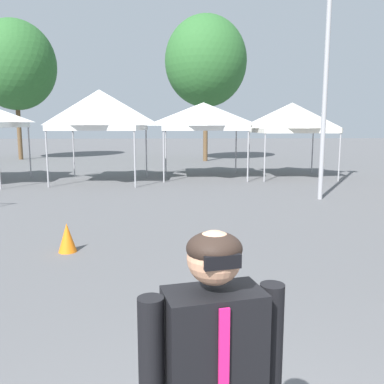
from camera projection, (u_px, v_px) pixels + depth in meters
name	position (u px, v px, depth m)	size (l,w,h in m)	color
canopy_tent_center	(100.00, 110.00, 16.11)	(3.52, 3.52, 3.57)	#9E9EA3
canopy_tent_behind_right	(203.00, 116.00, 17.58)	(3.48, 3.48, 3.16)	#9E9EA3
canopy_tent_far_right	(292.00, 118.00, 17.71)	(3.26, 3.26, 3.16)	#9E9EA3
light_pole_near_lift	(328.00, 35.00, 11.86)	(0.36, 0.36, 8.36)	#9E9EA3
tree_behind_tents_right	(15.00, 65.00, 26.36)	(5.11, 5.11, 8.80)	brown
tree_behind_tents_left	(206.00, 62.00, 25.16)	(4.94, 4.94, 8.75)	brown
traffic_cone_lot_center	(67.00, 238.00, 7.31)	(0.32, 0.32, 0.51)	orange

